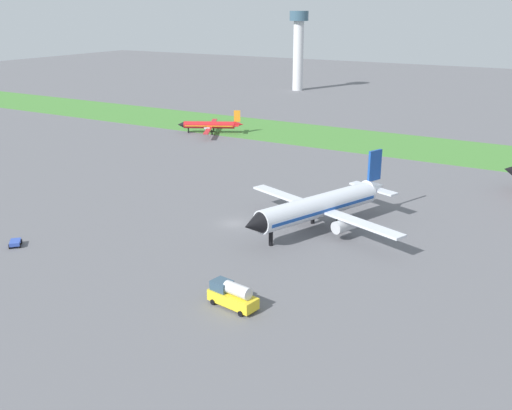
{
  "coord_description": "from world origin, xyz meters",
  "views": [
    {
      "loc": [
        50.58,
        -78.85,
        35.1
      ],
      "look_at": [
        2.74,
        2.75,
        3.0
      ],
      "focal_mm": 41.34,
      "sensor_mm": 36.0,
      "label": 1
    }
  ],
  "objects_px": {
    "airplane_midfield_jet": "(321,206)",
    "fuel_truck_midfield": "(232,295)",
    "control_tower": "(298,44)",
    "airplane_taxiing_turboprop": "(210,125)",
    "baggage_cart_near_gate": "(15,243)"
  },
  "relations": [
    {
      "from": "airplane_midfield_jet",
      "to": "fuel_truck_midfield",
      "type": "distance_m",
      "value": 29.66
    },
    {
      "from": "airplane_midfield_jet",
      "to": "control_tower",
      "type": "distance_m",
      "value": 169.83
    },
    {
      "from": "airplane_midfield_jet",
      "to": "fuel_truck_midfield",
      "type": "height_order",
      "value": "airplane_midfield_jet"
    },
    {
      "from": "airplane_midfield_jet",
      "to": "airplane_taxiing_turboprop",
      "type": "relative_size",
      "value": 1.52
    },
    {
      "from": "airplane_taxiing_turboprop",
      "to": "baggage_cart_near_gate",
      "type": "relative_size",
      "value": 7.01
    },
    {
      "from": "airplane_midfield_jet",
      "to": "airplane_taxiing_turboprop",
      "type": "xyz_separation_m",
      "value": [
        -59.67,
        54.75,
        -1.69
      ]
    },
    {
      "from": "airplane_midfield_jet",
      "to": "control_tower",
      "type": "bearing_deg",
      "value": -131.63
    },
    {
      "from": "airplane_midfield_jet",
      "to": "baggage_cart_near_gate",
      "type": "bearing_deg",
      "value": -30.63
    },
    {
      "from": "baggage_cart_near_gate",
      "to": "control_tower",
      "type": "distance_m",
      "value": 185.46
    },
    {
      "from": "baggage_cart_near_gate",
      "to": "fuel_truck_midfield",
      "type": "bearing_deg",
      "value": 45.91
    },
    {
      "from": "airplane_midfield_jet",
      "to": "baggage_cart_near_gate",
      "type": "relative_size",
      "value": 10.68
    },
    {
      "from": "baggage_cart_near_gate",
      "to": "fuel_truck_midfield",
      "type": "height_order",
      "value": "fuel_truck_midfield"
    },
    {
      "from": "fuel_truck_midfield",
      "to": "airplane_midfield_jet",
      "type": "bearing_deg",
      "value": -77.66
    },
    {
      "from": "fuel_truck_midfield",
      "to": "control_tower",
      "type": "xyz_separation_m",
      "value": [
        -80.61,
        179.04,
        18.08
      ]
    },
    {
      "from": "baggage_cart_near_gate",
      "to": "fuel_truck_midfield",
      "type": "xyz_separation_m",
      "value": [
        39.12,
        0.71,
        1.01
      ]
    }
  ]
}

